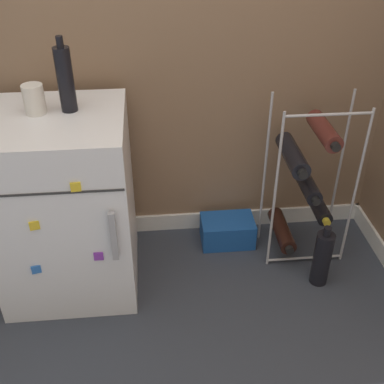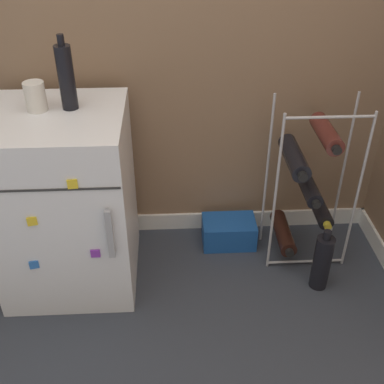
# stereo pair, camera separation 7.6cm
# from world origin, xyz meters

# --- Properties ---
(ground_plane) EXTENTS (14.00, 14.00, 0.00)m
(ground_plane) POSITION_xyz_m (0.00, 0.00, 0.00)
(ground_plane) COLOR #333842
(mini_fridge) EXTENTS (0.55, 0.55, 0.80)m
(mini_fridge) POSITION_xyz_m (-0.42, 0.37, 0.40)
(mini_fridge) COLOR white
(mini_fridge) RESTS_ON ground_plane
(wine_rack) EXTENTS (0.37, 0.33, 0.79)m
(wine_rack) POSITION_xyz_m (0.63, 0.46, 0.40)
(wine_rack) COLOR #B2B2B7
(wine_rack) RESTS_ON ground_plane
(soda_box) EXTENTS (0.26, 0.17, 0.13)m
(soda_box) POSITION_xyz_m (0.31, 0.55, 0.07)
(soda_box) COLOR #194C9E
(soda_box) RESTS_ON ground_plane
(fridge_top_cup) EXTENTS (0.08, 0.08, 0.11)m
(fridge_top_cup) POSITION_xyz_m (-0.47, 0.41, 0.86)
(fridge_top_cup) COLOR silver
(fridge_top_cup) RESTS_ON mini_fridge
(fridge_top_bottle) EXTENTS (0.06, 0.06, 0.28)m
(fridge_top_bottle) POSITION_xyz_m (-0.35, 0.43, 0.93)
(fridge_top_bottle) COLOR black
(fridge_top_bottle) RESTS_ON mini_fridge
(loose_bottle_floor) EXTENTS (0.08, 0.08, 0.31)m
(loose_bottle_floor) POSITION_xyz_m (0.68, 0.23, 0.14)
(loose_bottle_floor) COLOR black
(loose_bottle_floor) RESTS_ON ground_plane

